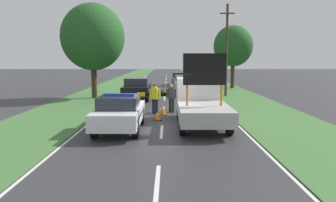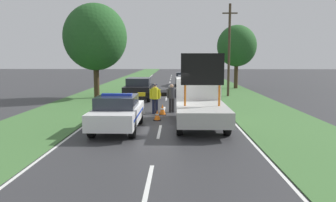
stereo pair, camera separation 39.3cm
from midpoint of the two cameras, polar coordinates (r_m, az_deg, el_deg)
The scene contains 18 objects.
ground_plane at distance 15.31m, azimuth -0.56°, elevation -4.35°, with size 160.00×160.00×0.00m, color #333335.
lane_markings at distance 28.71m, azimuth 0.28°, elevation 1.21°, with size 7.23×67.15×0.01m.
grass_verge_left at distance 35.68m, azimuth -9.01°, elevation 2.36°, with size 4.40×120.00×0.03m.
grass_verge_right at distance 35.53m, azimuth 9.97°, elevation 2.32°, with size 4.40×120.00×0.03m.
police_car at distance 14.44m, azimuth -7.97°, elevation -1.92°, with size 1.87×4.64×1.63m.
work_truck at distance 15.77m, azimuth 6.17°, elevation -0.07°, with size 2.19×5.81×3.34m.
road_barrier at distance 19.43m, azimuth -0.64°, elevation 0.92°, with size 2.79×0.08×1.11m.
police_officer at distance 18.49m, azimuth -1.68°, elevation 0.87°, with size 0.61×0.39×1.70m.
pedestrian_civilian at distance 18.96m, azimuth 1.24°, elevation 0.91°, with size 0.59×0.38×1.65m.
traffic_cone_near_police at distance 18.22m, azimuth -0.36°, elevation -1.50°, with size 0.43×0.43×0.59m.
traffic_cone_centre_front at distance 16.62m, azimuth -1.23°, elevation -2.49°, with size 0.38×0.38×0.53m.
traffic_cone_near_truck at distance 20.81m, azimuth -6.01°, elevation -0.34°, with size 0.47×0.47×0.65m.
queued_car_sedan_black at distance 24.89m, azimuth -4.65°, elevation 2.20°, with size 1.91×4.39×1.66m.
queued_car_sedan_silver at distance 30.52m, azimuth 3.67°, elevation 3.11°, with size 1.82×4.54×1.55m.
queued_car_suv_grey at distance 37.82m, azimuth 2.96°, elevation 3.90°, with size 1.82×4.50×1.53m.
roadside_tree_near_left at distance 26.30m, azimuth -12.13°, elevation 10.80°, with size 4.88×4.88×7.31m.
roadside_tree_near_right at distance 34.78m, azimuth 12.21°, elevation 9.34°, with size 4.02×4.02×6.50m.
utility_pole at distance 27.34m, azimuth 11.00°, elevation 8.82°, with size 1.20×0.20×7.45m.
Camera 2 is at (0.67, -14.97, 3.13)m, focal length 35.00 mm.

